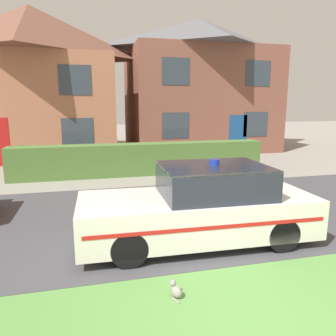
# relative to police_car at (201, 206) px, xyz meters

# --- Properties ---
(ground_plane) EXTENTS (80.00, 80.00, 0.00)m
(ground_plane) POSITION_rel_police_car_xyz_m (-0.11, -2.53, -0.72)
(ground_plane) COLOR gray
(road_strip) EXTENTS (28.00, 5.72, 0.01)m
(road_strip) POSITION_rel_police_car_xyz_m (-0.11, 1.72, -0.71)
(road_strip) COLOR #424247
(road_strip) RESTS_ON ground
(lawn_verge) EXTENTS (28.00, 2.57, 0.01)m
(lawn_verge) POSITION_rel_police_car_xyz_m (-0.11, -2.42, -0.71)
(lawn_verge) COLOR #568C42
(lawn_verge) RESTS_ON ground
(garden_hedge) EXTENTS (9.61, 0.79, 1.20)m
(garden_hedge) POSITION_rel_police_car_xyz_m (-0.08, 6.46, -0.12)
(garden_hedge) COLOR #4C7233
(garden_hedge) RESTS_ON ground
(police_car) EXTENTS (4.58, 1.89, 1.63)m
(police_car) POSITION_rel_police_car_xyz_m (0.00, 0.00, 0.00)
(police_car) COLOR black
(police_car) RESTS_ON road_strip
(cat) EXTENTS (0.20, 0.29, 0.24)m
(cat) POSITION_rel_police_car_xyz_m (-0.99, -1.74, -0.62)
(cat) COLOR gray
(cat) RESTS_ON ground
(house_left) EXTENTS (8.16, 6.62, 7.48)m
(house_left) POSITION_rel_police_car_xyz_m (-4.61, 12.72, 3.10)
(house_left) COLOR #A86B4C
(house_left) RESTS_ON ground
(house_right) EXTENTS (8.45, 6.40, 7.46)m
(house_right) POSITION_rel_police_car_xyz_m (4.48, 13.19, 3.08)
(house_right) COLOR brown
(house_right) RESTS_ON ground
(wheelie_bin) EXTENTS (0.73, 0.72, 1.17)m
(wheelie_bin) POSITION_rel_police_car_xyz_m (-4.36, 6.91, -0.13)
(wheelie_bin) COLOR #23662D
(wheelie_bin) RESTS_ON ground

